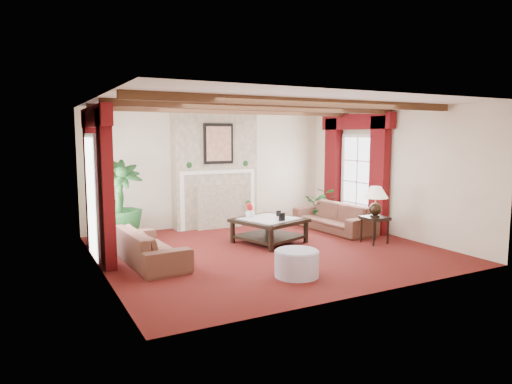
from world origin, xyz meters
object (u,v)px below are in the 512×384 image
potted_palm (119,221)px  side_table (375,230)px  coffee_table (269,231)px  sofa_left (150,241)px  sofa_right (334,213)px  ottoman (297,264)px

potted_palm → side_table: potted_palm is taller
coffee_table → sofa_left: bearing=169.2°
sofa_right → coffee_table: 1.92m
side_table → ottoman: side_table is taller
side_table → ottoman: size_ratio=0.79×
potted_palm → ottoman: potted_palm is taller
sofa_right → coffee_table: size_ratio=1.76×
sofa_right → side_table: (-0.03, -1.37, -0.13)m
sofa_left → potted_palm: potted_palm is taller
sofa_left → sofa_right: size_ratio=0.95×
sofa_left → potted_palm: 1.65m
potted_palm → side_table: bearing=-27.1°
sofa_right → potted_palm: size_ratio=1.19×
potted_palm → side_table: (4.52, -2.31, -0.20)m
coffee_table → ottoman: 2.23m
sofa_left → ottoman: (1.79, -1.78, -0.18)m
sofa_left → side_table: 4.39m
coffee_table → side_table: bearing=-46.7°
coffee_table → ottoman: coffee_table is taller
side_table → potted_palm: bearing=152.9°
potted_palm → coffee_table: size_ratio=1.47×
ottoman → side_table: bearing=23.5°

